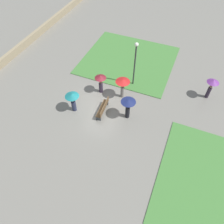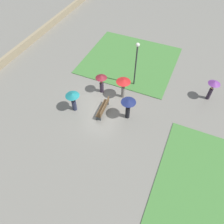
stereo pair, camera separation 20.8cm
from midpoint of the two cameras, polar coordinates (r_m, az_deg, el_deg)
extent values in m
plane|color=slate|center=(17.96, -3.57, 1.42)|extent=(90.00, 90.00, 0.00)
cube|color=#427A38|center=(22.67, 4.04, 13.41)|extent=(8.19, 8.77, 0.06)
cube|color=#427A38|center=(15.62, 23.72, -16.45)|extent=(7.79, 6.29, 0.06)
cube|color=brown|center=(17.26, -2.89, 0.97)|extent=(1.99, 0.57, 0.05)
cube|color=brown|center=(17.03, -2.35, 1.39)|extent=(1.96, 0.20, 0.45)
cube|color=#383D42|center=(17.97, -1.89, 2.49)|extent=(0.11, 0.38, 0.40)
cube|color=#383D42|center=(16.91, -3.88, -1.66)|extent=(0.11, 0.38, 0.40)
cylinder|color=#2D2D30|center=(18.72, 5.57, 11.71)|extent=(0.12, 0.12, 3.87)
sphere|color=white|center=(17.53, 6.09, 17.12)|extent=(0.32, 0.32, 0.32)
cylinder|color=#2D2333|center=(18.85, -3.23, 6.42)|extent=(0.42, 0.42, 0.97)
sphere|color=brown|center=(18.45, -3.31, 7.78)|extent=(0.23, 0.23, 0.23)
cylinder|color=#4C4C4F|center=(18.26, -3.35, 8.46)|extent=(0.02, 0.02, 0.35)
cone|color=maroon|center=(18.06, -3.39, 9.19)|extent=(0.96, 0.96, 0.26)
cylinder|color=slate|center=(18.36, 2.36, 5.31)|extent=(0.33, 0.33, 1.10)
sphere|color=brown|center=(17.91, 2.43, 6.83)|extent=(0.22, 0.22, 0.22)
cylinder|color=#4C4C4F|center=(17.72, 2.46, 7.51)|extent=(0.02, 0.02, 0.35)
cone|color=red|center=(17.52, 2.49, 8.23)|extent=(1.18, 1.18, 0.24)
cylinder|color=black|center=(16.84, 3.72, 0.02)|extent=(0.48, 0.48, 1.13)
sphere|color=#997051|center=(16.33, 3.83, 1.56)|extent=(0.22, 0.22, 0.22)
cylinder|color=#4C4C4F|center=(16.12, 3.88, 2.24)|extent=(0.02, 0.02, 0.35)
cone|color=navy|center=(15.93, 3.93, 2.89)|extent=(1.13, 1.13, 0.18)
cylinder|color=#282D47|center=(17.62, -10.27, 1.66)|extent=(0.44, 0.44, 0.99)
sphere|color=tan|center=(17.18, -10.54, 3.00)|extent=(0.21, 0.21, 0.21)
cylinder|color=#4C4C4F|center=(16.98, -10.67, 3.65)|extent=(0.02, 0.02, 0.35)
cone|color=#197075|center=(16.79, -10.81, 4.32)|extent=(1.09, 1.09, 0.21)
cylinder|color=#2D2333|center=(19.96, 23.57, 4.72)|extent=(0.43, 0.43, 1.09)
sphere|color=#997051|center=(19.54, 24.15, 6.07)|extent=(0.21, 0.21, 0.21)
cylinder|color=#4C4C4F|center=(19.37, 24.41, 6.68)|extent=(0.02, 0.02, 0.35)
cone|color=#703389|center=(19.19, 24.70, 7.33)|extent=(0.97, 0.97, 0.26)
camera|label=1|loc=(0.10, -90.37, -0.43)|focal=35.00mm
camera|label=2|loc=(0.10, 89.63, 0.43)|focal=35.00mm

